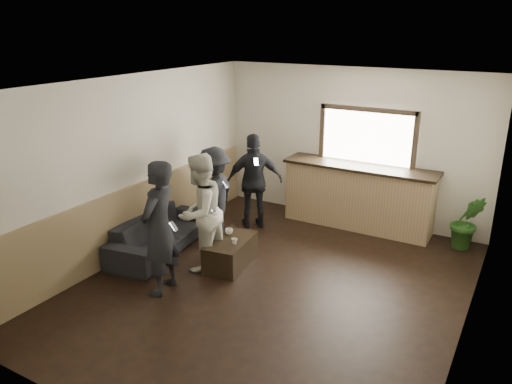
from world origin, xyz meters
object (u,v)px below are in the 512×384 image
Objects in this scene: cup_b at (234,241)px; person_b at (200,212)px; cup_a at (229,231)px; potted_plant at (467,222)px; bar_counter at (359,192)px; person_a at (159,228)px; sofa at (159,233)px; person_c at (214,195)px; person_d at (254,181)px; coffee_table at (230,252)px.

cup_b is 0.05× the size of person_b.
potted_plant reaches higher than cup_a.
bar_counter is 3.12m from person_b.
bar_counter is at bearing 147.40° from person_a.
potted_plant reaches higher than sofa.
person_a is at bearing -113.45° from bar_counter.
person_c is at bearing 139.76° from cup_b.
cup_b is 0.06× the size of person_c.
bar_counter reaches higher than person_d.
cup_a is at bearing 127.80° from coffee_table.
person_d is (-0.45, 1.51, 0.65)m from coffee_table.
coffee_table is at bearing 67.84° from person_d.
bar_counter reaches higher than cup_a.
person_b is 1.03× the size of person_d.
sofa is 2.17× the size of potted_plant.
person_b is (0.05, 0.84, -0.05)m from person_a.
potted_plant is (3.14, 2.24, 0.00)m from cup_a.
cup_b is 0.10× the size of potted_plant.
cup_a is at bearing -119.35° from bar_counter.
person_c is (-0.84, 0.71, 0.36)m from cup_b.
cup_a is 3.86m from potted_plant.
bar_counter is 2.91× the size of potted_plant.
person_b is at bearing -118.86° from bar_counter.
person_b is at bearing 167.74° from person_a.
person_b is (-0.35, -0.27, 0.68)m from coffee_table.
sofa reaches higher than cup_a.
person_d is (-0.59, 1.60, 0.40)m from cup_b.
coffee_table is at bearing 151.38° from person_a.
person_b reaches higher than person_d.
cup_a is (-1.29, -2.29, -0.18)m from bar_counter.
coffee_table is at bearing -93.47° from sofa.
person_c is (-0.36, 0.89, -0.07)m from person_b.
cup_a is at bearing 153.69° from person_b.
person_a is at bearing -133.95° from potted_plant.
coffee_table is at bearing -52.20° from cup_a.
sofa is 1.48m from person_a.
person_c reaches higher than cup_b.
cup_b is 1.75m from person_d.
cup_a is at bearing -144.44° from potted_plant.
sofa is at bearing -146.88° from person_a.
cup_a is 1.27× the size of cup_b.
bar_counter is 2.75m from coffee_table.
person_b is (-3.35, -2.68, 0.42)m from potted_plant.
sofa is 1.18× the size of person_d.
sofa is at bearing -178.68° from cup_b.
cup_b is (1.43, 0.03, 0.16)m from sofa.
cup_a is at bearing 64.64° from person_d.
coffee_table is 1.70m from person_d.
potted_plant is at bearing 126.90° from person_a.
sofa is 4.99m from potted_plant.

